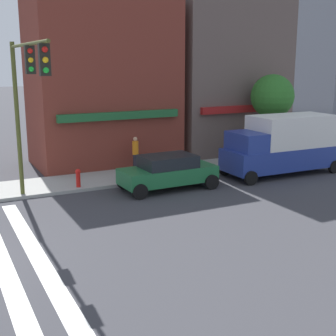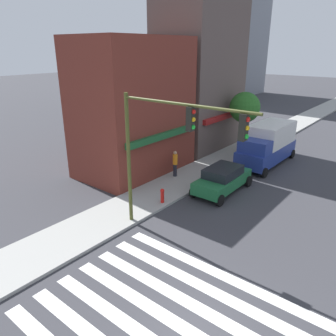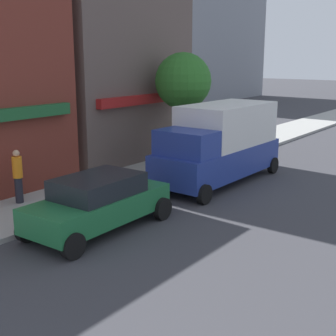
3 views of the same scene
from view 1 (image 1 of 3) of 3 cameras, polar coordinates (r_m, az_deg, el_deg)
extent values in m
cube|color=silver|center=(15.02, -19.69, -10.39)|extent=(0.52, 10.80, 0.01)
cube|color=silver|center=(15.15, -15.87, -9.92)|extent=(0.52, 10.80, 0.01)
cube|color=maroon|center=(26.78, -7.99, 10.20)|extent=(7.74, 5.00, 9.09)
cube|color=#1E592D|center=(24.42, -5.84, 6.37)|extent=(6.58, 0.30, 0.40)
cube|color=brown|center=(30.31, 6.78, 14.07)|extent=(7.29, 5.00, 12.82)
cube|color=maroon|center=(28.26, 9.58, 7.15)|extent=(6.20, 0.30, 0.40)
cylinder|color=#474C1E|center=(20.60, -17.86, 5.34)|extent=(0.18, 0.18, 6.52)
cylinder|color=#474C1E|center=(17.30, -16.80, 14.25)|extent=(0.12, 6.41, 0.12)
cube|color=black|center=(16.98, -16.48, 12.52)|extent=(0.32, 0.24, 0.95)
sphere|color=red|center=(16.85, -16.46, 13.53)|extent=(0.18, 0.18, 0.18)
sphere|color=#EAAD14|center=(16.85, -16.39, 12.51)|extent=(0.18, 0.18, 0.18)
sphere|color=green|center=(16.85, -16.33, 11.50)|extent=(0.18, 0.18, 0.18)
cube|color=black|center=(14.78, -14.83, 12.64)|extent=(0.32, 0.24, 0.95)
sphere|color=red|center=(14.65, -14.78, 13.80)|extent=(0.18, 0.18, 0.18)
sphere|color=#EAAD14|center=(14.65, -14.71, 12.63)|extent=(0.18, 0.18, 0.18)
sphere|color=green|center=(14.65, -14.65, 11.46)|extent=(0.18, 0.18, 0.18)
cube|color=#1E6638|center=(21.34, 0.00, -0.81)|extent=(4.44, 1.89, 0.70)
cube|color=black|center=(21.20, 0.00, 0.83)|extent=(2.45, 1.70, 0.55)
cylinder|color=black|center=(21.52, -5.35, -1.72)|extent=(0.68, 0.22, 0.68)
cylinder|color=black|center=(19.91, -3.44, -2.89)|extent=(0.68, 0.22, 0.68)
cylinder|color=black|center=(23.02, 2.97, -0.70)|extent=(0.68, 0.22, 0.68)
cylinder|color=black|center=(21.52, 5.35, -1.71)|extent=(0.68, 0.22, 0.68)
cube|color=navy|center=(24.87, 13.57, 1.27)|extent=(6.23, 2.27, 1.10)
cube|color=silver|center=(25.04, 14.82, 4.42)|extent=(4.37, 2.25, 1.60)
cube|color=navy|center=(23.46, 9.99, 3.24)|extent=(1.76, 2.11, 0.90)
cylinder|color=black|center=(24.24, 6.96, -0.09)|extent=(0.68, 0.22, 0.68)
cylinder|color=black|center=(22.50, 10.05, -1.21)|extent=(0.68, 0.22, 0.68)
cylinder|color=black|center=(27.54, 16.33, 1.05)|extent=(0.68, 0.22, 0.68)
cylinder|color=black|center=(26.02, 19.61, 0.15)|extent=(0.68, 0.22, 0.68)
cylinder|color=#23232D|center=(24.53, -3.97, 0.69)|extent=(0.26, 0.26, 0.85)
cylinder|color=orange|center=(24.37, -4.00, 2.47)|extent=(0.32, 0.32, 0.70)
sphere|color=tan|center=(24.29, -4.02, 3.54)|extent=(0.22, 0.22, 0.22)
cylinder|color=red|center=(21.63, -10.88, -1.45)|extent=(0.20, 0.20, 0.65)
sphere|color=red|center=(21.54, -10.93, -0.43)|extent=(0.24, 0.24, 0.24)
cylinder|color=brown|center=(27.85, 12.38, 3.91)|extent=(0.24, 0.24, 2.78)
sphere|color=#286623|center=(27.60, 12.61, 8.55)|extent=(2.47, 2.47, 2.47)
camera|label=2|loc=(12.19, -66.99, 18.02)|focal=35.00mm
camera|label=3|loc=(9.39, -24.17, 6.29)|focal=50.00mm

